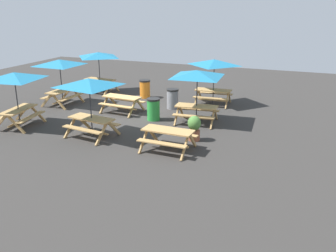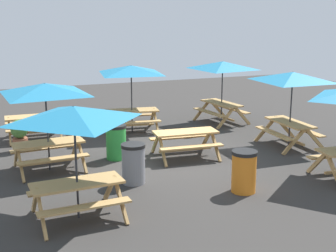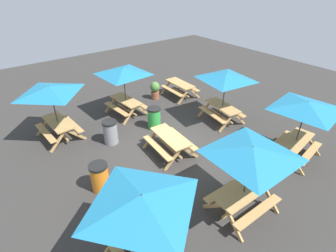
# 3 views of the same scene
# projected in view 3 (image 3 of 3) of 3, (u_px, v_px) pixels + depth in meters

# --- Properties ---
(ground_plane) EXTENTS (29.29, 29.29, 0.00)m
(ground_plane) POSITION_uv_depth(u_px,v_px,m) (170.00, 148.00, 10.34)
(ground_plane) COLOR #33302D
(ground_plane) RESTS_ON ground
(picnic_table_0) EXTENTS (2.80, 2.80, 2.34)m
(picnic_table_0) POSITION_uv_depth(u_px,v_px,m) (226.00, 80.00, 11.23)
(picnic_table_0) COLOR tan
(picnic_table_0) RESTS_ON ground
(picnic_table_1) EXTENTS (2.12, 2.12, 2.34)m
(picnic_table_1) POSITION_uv_depth(u_px,v_px,m) (51.00, 94.00, 10.00)
(picnic_table_1) COLOR tan
(picnic_table_1) RESTS_ON ground
(picnic_table_2) EXTENTS (1.84, 1.58, 0.81)m
(picnic_table_2) POSITION_uv_depth(u_px,v_px,m) (180.00, 86.00, 14.30)
(picnic_table_2) COLOR tan
(picnic_table_2) RESTS_ON ground
(picnic_table_3) EXTENTS (2.18, 2.18, 2.34)m
(picnic_table_3) POSITION_uv_depth(u_px,v_px,m) (142.00, 206.00, 5.29)
(picnic_table_3) COLOR tan
(picnic_table_3) RESTS_ON ground
(picnic_table_4) EXTENTS (2.83, 2.83, 2.34)m
(picnic_table_4) POSITION_uv_depth(u_px,v_px,m) (251.00, 156.00, 6.68)
(picnic_table_4) COLOR tan
(picnic_table_4) RESTS_ON ground
(picnic_table_5) EXTENTS (2.82, 2.82, 2.34)m
(picnic_table_5) POSITION_uv_depth(u_px,v_px,m) (124.00, 75.00, 11.78)
(picnic_table_5) COLOR tan
(picnic_table_5) RESTS_ON ground
(picnic_table_6) EXTENTS (2.80, 2.80, 2.34)m
(picnic_table_6) POSITION_uv_depth(u_px,v_px,m) (306.00, 110.00, 8.87)
(picnic_table_6) COLOR tan
(picnic_table_6) RESTS_ON ground
(picnic_table_7) EXTENTS (1.90, 1.66, 0.81)m
(picnic_table_7) POSITION_uv_depth(u_px,v_px,m) (170.00, 140.00, 9.82)
(picnic_table_7) COLOR tan
(picnic_table_7) RESTS_ON ground
(trash_bin_orange) EXTENTS (0.59, 0.59, 0.98)m
(trash_bin_orange) POSITION_uv_depth(u_px,v_px,m) (100.00, 177.00, 8.20)
(trash_bin_orange) COLOR orange
(trash_bin_orange) RESTS_ON ground
(trash_bin_green) EXTENTS (0.59, 0.59, 0.98)m
(trash_bin_green) POSITION_uv_depth(u_px,v_px,m) (154.00, 118.00, 11.43)
(trash_bin_green) COLOR green
(trash_bin_green) RESTS_ON ground
(trash_bin_gray) EXTENTS (0.59, 0.59, 0.98)m
(trash_bin_gray) POSITION_uv_depth(u_px,v_px,m) (110.00, 132.00, 10.45)
(trash_bin_gray) COLOR gray
(trash_bin_gray) RESTS_ON ground
(potted_plant_0) EXTENTS (0.50, 0.50, 0.96)m
(potted_plant_0) POSITION_uv_depth(u_px,v_px,m) (155.00, 90.00, 14.02)
(potted_plant_0) COLOR #935138
(potted_plant_0) RESTS_ON ground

